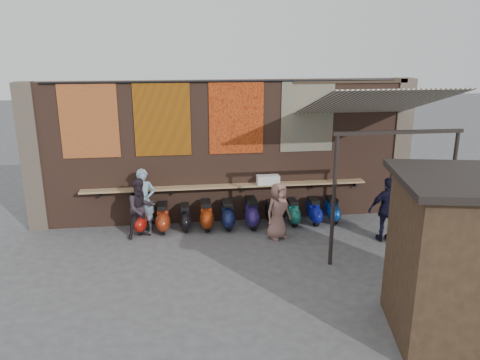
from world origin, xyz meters
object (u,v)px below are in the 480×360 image
at_px(market_stall, 478,263).
at_px(scooter_stool_1, 163,218).
at_px(diner_right, 141,208).
at_px(scooter_stool_9, 332,210).
at_px(scooter_stool_4, 227,215).
at_px(shopper_tan, 278,211).
at_px(scooter_stool_3, 206,215).
at_px(scooter_stool_2, 185,217).
at_px(shopper_grey, 449,230).
at_px(shopper_navy, 388,210).
at_px(scooter_stool_6, 272,214).
at_px(scooter_stool_7, 293,212).
at_px(scooter_stool_5, 251,213).
at_px(scooter_stool_8, 314,211).
at_px(scooter_stool_0, 140,219).
at_px(shelf_box, 268,180).
at_px(diner_left, 144,201).

bearing_deg(market_stall, scooter_stool_1, 145.89).
bearing_deg(diner_right, scooter_stool_9, -20.23).
height_order(scooter_stool_4, shopper_tan, shopper_tan).
distance_m(scooter_stool_3, diner_right, 1.81).
bearing_deg(scooter_stool_2, shopper_grey, -24.45).
height_order(shopper_navy, shopper_grey, shopper_navy).
xyz_separation_m(scooter_stool_6, scooter_stool_7, (0.61, 0.01, 0.01)).
bearing_deg(scooter_stool_1, scooter_stool_5, 0.05).
distance_m(scooter_stool_4, scooter_stool_8, 2.48).
bearing_deg(diner_right, scooter_stool_1, 7.38).
relative_size(scooter_stool_7, scooter_stool_9, 0.99).
height_order(scooter_stool_9, shopper_tan, shopper_tan).
bearing_deg(scooter_stool_3, scooter_stool_1, -178.72).
height_order(scooter_stool_0, shopper_tan, shopper_tan).
height_order(scooter_stool_8, market_stall, market_stall).
distance_m(scooter_stool_2, market_stall, 7.48).
bearing_deg(scooter_stool_6, scooter_stool_7, 0.55).
relative_size(scooter_stool_9, shopper_tan, 0.49).
bearing_deg(market_stall, shopper_navy, 96.82).
bearing_deg(scooter_stool_1, shelf_box, 6.67).
bearing_deg(scooter_stool_0, shopper_navy, -13.01).
relative_size(scooter_stool_1, scooter_stool_8, 1.07).
relative_size(scooter_stool_6, scooter_stool_9, 0.97).
relative_size(scooter_stool_1, scooter_stool_4, 1.01).
relative_size(diner_right, market_stall, 0.58).
bearing_deg(scooter_stool_5, scooter_stool_8, 0.48).
xyz_separation_m(scooter_stool_1, diner_left, (-0.49, 0.05, 0.50)).
xyz_separation_m(shelf_box, scooter_stool_0, (-3.58, -0.30, -0.89)).
distance_m(scooter_stool_8, diner_left, 4.77).
distance_m(scooter_stool_2, shopper_tan, 2.62).
xyz_separation_m(scooter_stool_4, scooter_stool_8, (2.48, 0.00, -0.02)).
relative_size(shelf_box, shopper_navy, 0.37).
distance_m(scooter_stool_5, shopper_tan, 1.11).
height_order(shopper_tan, market_stall, market_stall).
bearing_deg(shelf_box, scooter_stool_3, -169.81).
distance_m(shelf_box, scooter_stool_6, 0.96).
distance_m(scooter_stool_0, scooter_stool_9, 5.41).
relative_size(scooter_stool_0, shopper_tan, 0.50).
xyz_separation_m(scooter_stool_8, diner_left, (-4.74, 0.03, 0.52)).
bearing_deg(scooter_stool_7, scooter_stool_4, -178.79).
distance_m(scooter_stool_7, diner_left, 4.17).
distance_m(scooter_stool_2, scooter_stool_3, 0.59).
bearing_deg(market_stall, scooter_stool_9, 107.78).
relative_size(scooter_stool_7, market_stall, 0.26).
relative_size(scooter_stool_4, diner_right, 0.49).
bearing_deg(scooter_stool_7, shopper_grey, -42.00).
xyz_separation_m(diner_left, market_stall, (5.89, -5.61, 0.52)).
bearing_deg(scooter_stool_5, scooter_stool_7, 2.37).
bearing_deg(scooter_stool_6, shelf_box, 101.99).
bearing_deg(scooter_stool_9, scooter_stool_8, -172.98).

